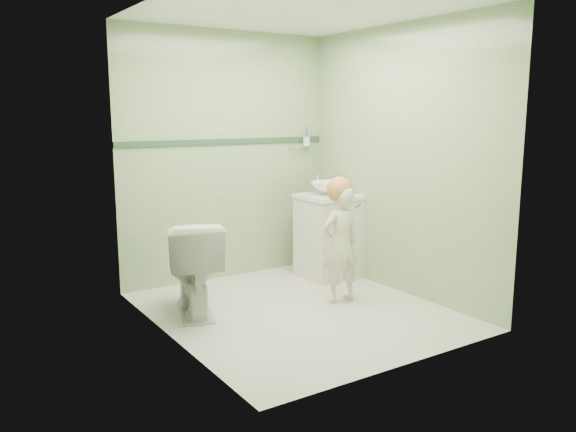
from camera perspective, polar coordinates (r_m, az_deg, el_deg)
ground at (r=4.89m, az=0.97°, el=-9.30°), size 2.50×2.50×0.00m
room_shell at (r=4.63m, az=1.02°, el=4.85°), size 2.50×2.54×2.40m
trim_stripe at (r=5.68m, az=-6.04°, el=7.31°), size 2.20×0.02×0.05m
vanity at (r=5.80m, az=4.00°, el=-2.09°), size 0.52×0.50×0.80m
counter at (r=5.72m, az=4.05°, el=1.92°), size 0.54×0.52×0.04m
basin at (r=5.71m, az=4.06°, el=2.76°), size 0.37×0.37×0.13m
faucet at (r=5.85m, az=2.98°, el=3.73°), size 0.03×0.13×0.18m
cup_holder at (r=6.09m, az=1.76°, el=7.36°), size 0.26×0.07×0.21m
toilet at (r=4.79m, az=-9.33°, el=-4.92°), size 0.65×0.87×0.79m
toddler at (r=5.01m, az=5.18°, el=-2.81°), size 0.37×0.25×1.01m
hair_cap at (r=4.94m, az=5.09°, el=2.59°), size 0.23×0.23×0.23m
teal_toothbrush at (r=4.89m, az=6.82°, el=1.04°), size 0.11×0.13×0.08m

